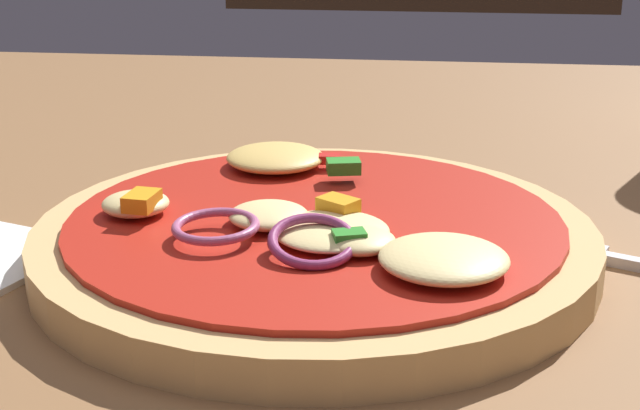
{
  "coord_description": "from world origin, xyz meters",
  "views": [
    {
      "loc": [
        0.07,
        -0.37,
        0.2
      ],
      "look_at": [
        0.02,
        0.04,
        0.05
      ],
      "focal_mm": 52.96,
      "sensor_mm": 36.0,
      "label": 1
    }
  ],
  "objects": [
    {
      "name": "pizza",
      "position": [
        0.02,
        0.02,
        0.04
      ],
      "size": [
        0.25,
        0.25,
        0.03
      ],
      "color": "tan",
      "rests_on": "dining_table"
    },
    {
      "name": "dining_table",
      "position": [
        0.0,
        0.0,
        0.02
      ],
      "size": [
        1.45,
        1.05,
        0.03
      ],
      "color": "brown",
      "rests_on": "ground"
    }
  ]
}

